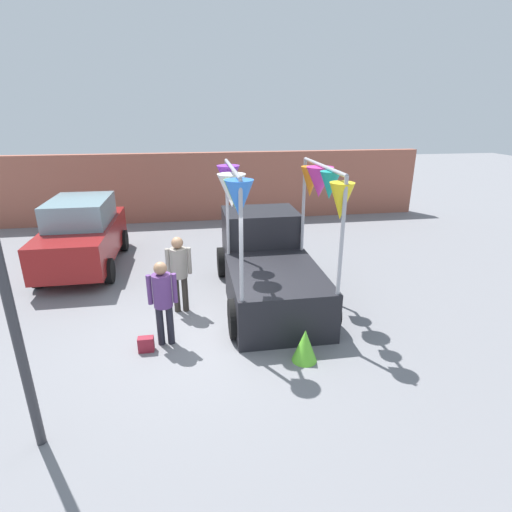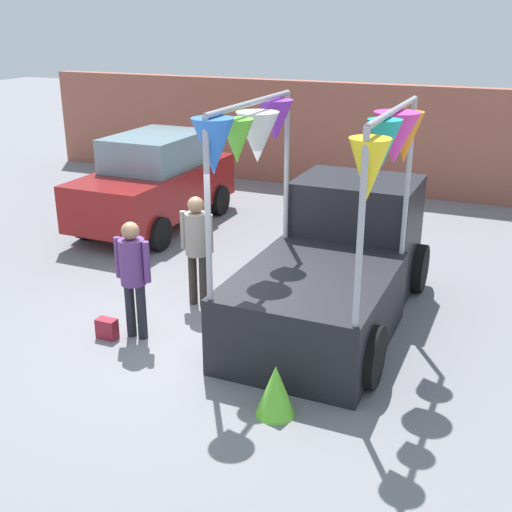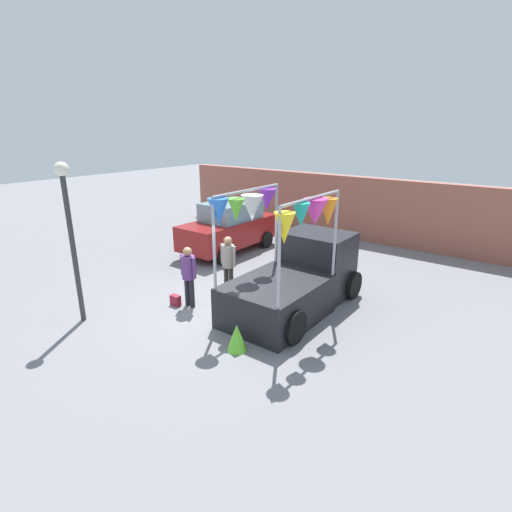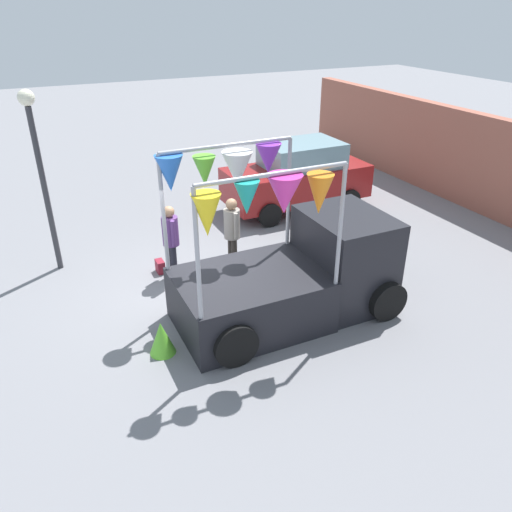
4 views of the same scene
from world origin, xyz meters
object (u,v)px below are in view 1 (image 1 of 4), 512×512
person_vendor (179,267)px  street_lamp (0,266)px  parked_car (83,234)px  person_customer (163,296)px  handbag (146,344)px  vendor_truck (267,258)px  folded_kite_bundle_lime (305,345)px

person_vendor → street_lamp: street_lamp is taller
parked_car → person_customer: bearing=-61.4°
handbag → street_lamp: (-1.17, -1.96, 2.37)m
vendor_truck → handbag: 3.34m
vendor_truck → street_lamp: bearing=-133.9°
parked_car → handbag: size_ratio=14.29×
person_customer → person_vendor: size_ratio=0.97×
person_vendor → folded_kite_bundle_lime: 3.15m
person_customer → folded_kite_bundle_lime: bearing=-21.3°
parked_car → folded_kite_bundle_lime: size_ratio=6.67×
person_customer → street_lamp: bearing=-125.1°
folded_kite_bundle_lime → handbag: bearing=165.0°
person_customer → folded_kite_bundle_lime: (2.40, -0.94, -0.69)m
street_lamp → folded_kite_bundle_lime: (3.92, 1.22, -2.21)m
street_lamp → folded_kite_bundle_lime: 4.66m
vendor_truck → street_lamp: street_lamp is taller
parked_car → handbag: parked_car is taller
person_customer → handbag: 0.94m
handbag → folded_kite_bundle_lime: folded_kite_bundle_lime is taller
person_vendor → handbag: 1.81m
vendor_truck → handbag: (-2.59, -1.95, -0.79)m
person_vendor → street_lamp: 4.14m
parked_car → street_lamp: street_lamp is taller
vendor_truck → parked_car: bearing=150.5°
person_vendor → street_lamp: bearing=-117.5°
handbag → street_lamp: bearing=-120.8°
person_customer → handbag: bearing=-150.3°
parked_car → person_customer: (2.39, -4.37, 0.04)m
vendor_truck → street_lamp: size_ratio=1.07×
person_vendor → folded_kite_bundle_lime: person_vendor is taller
street_lamp → person_customer: bearing=54.9°
person_vendor → street_lamp: size_ratio=0.44×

